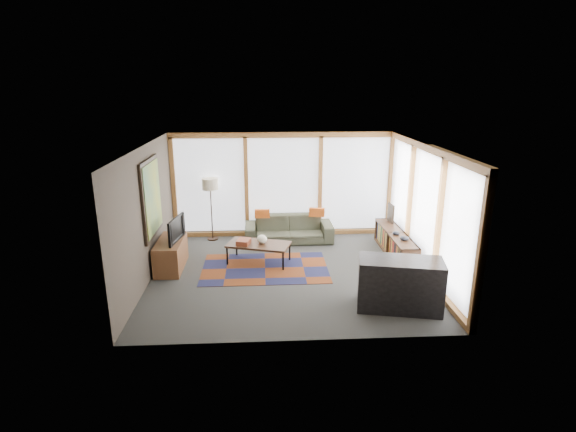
{
  "coord_description": "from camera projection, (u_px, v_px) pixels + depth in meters",
  "views": [
    {
      "loc": [
        -0.5,
        -8.43,
        3.74
      ],
      "look_at": [
        0.0,
        0.4,
        1.1
      ],
      "focal_mm": 28.0,
      "sensor_mm": 36.0,
      "label": 1
    }
  ],
  "objects": [
    {
      "name": "bowl_b",
      "position": [
        396.0,
        233.0,
        9.78
      ],
      "size": [
        0.19,
        0.19,
        0.08
      ],
      "primitive_type": "ellipsoid",
      "rotation": [
        0.0,
        0.0,
        0.18
      ],
      "color": "black",
      "rests_on": "bookshelf"
    },
    {
      "name": "sofa",
      "position": [
        289.0,
        229.0,
        10.95
      ],
      "size": [
        2.13,
        0.86,
        0.62
      ],
      "primitive_type": "imported",
      "rotation": [
        0.0,
        0.0,
        0.02
      ],
      "color": "#333426",
      "rests_on": "ground"
    },
    {
      "name": "room_envelope",
      "position": [
        311.0,
        193.0,
        9.29
      ],
      "size": [
        5.52,
        5.02,
        2.62
      ],
      "color": "#463F35",
      "rests_on": "ground"
    },
    {
      "name": "bowl_a",
      "position": [
        404.0,
        238.0,
        9.44
      ],
      "size": [
        0.23,
        0.23,
        0.1
      ],
      "primitive_type": "ellipsoid",
      "rotation": [
        0.0,
        0.0,
        0.21
      ],
      "color": "black",
      "rests_on": "bookshelf"
    },
    {
      "name": "pillow_right",
      "position": [
        317.0,
        212.0,
        10.86
      ],
      "size": [
        0.39,
        0.19,
        0.21
      ],
      "primitive_type": "cube",
      "rotation": [
        0.0,
        0.0,
        -0.2
      ],
      "color": "#C55218",
      "rests_on": "sofa"
    },
    {
      "name": "floor_lamp",
      "position": [
        211.0,
        209.0,
        10.93
      ],
      "size": [
        0.39,
        0.39,
        1.54
      ],
      "primitive_type": null,
      "color": "#312016",
      "rests_on": "ground"
    },
    {
      "name": "ground",
      "position": [
        289.0,
        273.0,
        9.16
      ],
      "size": [
        5.5,
        5.5,
        0.0
      ],
      "primitive_type": "plane",
      "color": "#2B2B29",
      "rests_on": "ground"
    },
    {
      "name": "book_stack",
      "position": [
        244.0,
        242.0,
        9.53
      ],
      "size": [
        0.33,
        0.37,
        0.11
      ],
      "primitive_type": "cube",
      "rotation": [
        0.0,
        0.0,
        -0.24
      ],
      "color": "brown",
      "rests_on": "coffee_table"
    },
    {
      "name": "rug",
      "position": [
        265.0,
        268.0,
        9.4
      ],
      "size": [
        2.61,
        1.68,
        0.01
      ],
      "primitive_type": "cube",
      "rotation": [
        0.0,
        0.0,
        0.0
      ],
      "color": "#672E13",
      "rests_on": "ground"
    },
    {
      "name": "bar_counter",
      "position": [
        400.0,
        284.0,
        7.63
      ],
      "size": [
        1.5,
        0.93,
        0.89
      ],
      "primitive_type": "cube",
      "rotation": [
        0.0,
        0.0,
        -0.21
      ],
      "color": "black",
      "rests_on": "ground"
    },
    {
      "name": "vase",
      "position": [
        262.0,
        239.0,
        9.56
      ],
      "size": [
        0.23,
        0.23,
        0.19
      ],
      "primitive_type": "ellipsoid",
      "rotation": [
        0.0,
        0.0,
        -0.03
      ],
      "color": "#F0E8CE",
      "rests_on": "coffee_table"
    },
    {
      "name": "shelf_picture",
      "position": [
        391.0,
        213.0,
        10.63
      ],
      "size": [
        0.07,
        0.34,
        0.44
      ],
      "primitive_type": "cube",
      "rotation": [
        0.0,
        0.0,
        0.08
      ],
      "color": "black",
      "rests_on": "bookshelf"
    },
    {
      "name": "television",
      "position": [
        172.0,
        229.0,
        9.16
      ],
      "size": [
        0.26,
        0.88,
        0.51
      ],
      "primitive_type": "imported",
      "rotation": [
        0.0,
        0.0,
        1.4
      ],
      "color": "black",
      "rests_on": "tv_console"
    },
    {
      "name": "coffee_table",
      "position": [
        259.0,
        253.0,
        9.65
      ],
      "size": [
        1.44,
        1.01,
        0.44
      ],
      "primitive_type": null,
      "rotation": [
        0.0,
        0.0,
        -0.3
      ],
      "color": "#362613",
      "rests_on": "ground"
    },
    {
      "name": "bookshelf",
      "position": [
        395.0,
        244.0,
        10.03
      ],
      "size": [
        0.4,
        2.18,
        0.55
      ],
      "primitive_type": null,
      "color": "#362613",
      "rests_on": "ground"
    },
    {
      "name": "tv_console",
      "position": [
        171.0,
        254.0,
        9.34
      ],
      "size": [
        0.51,
        1.22,
        0.61
      ],
      "primitive_type": "cube",
      "color": "brown",
      "rests_on": "ground"
    },
    {
      "name": "pillow_left",
      "position": [
        262.0,
        214.0,
        10.76
      ],
      "size": [
        0.36,
        0.11,
        0.2
      ],
      "primitive_type": "cube",
      "rotation": [
        0.0,
        0.0,
        -0.0
      ],
      "color": "#C55218",
      "rests_on": "sofa"
    }
  ]
}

